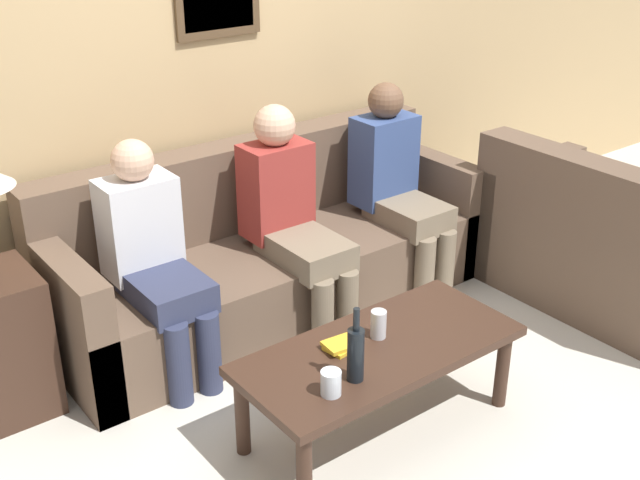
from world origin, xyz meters
name	(u,v)px	position (x,y,z in m)	size (l,w,h in m)	color
ground_plane	(324,344)	(0.00, 0.00, 0.00)	(16.00, 16.00, 0.00)	beige
wall_back	(216,55)	(0.00, 0.92, 1.30)	(9.00, 0.08, 2.60)	tan
couch_main	(268,256)	(0.00, 0.49, 0.30)	(2.37, 0.81, 0.87)	brown
couch_side	(609,252)	(1.49, -0.59, 0.31)	(0.81, 1.34, 0.87)	brown
coffee_table	(379,357)	(-0.22, -0.66, 0.35)	(1.20, 0.54, 0.41)	#382319
wine_bottle	(356,353)	(-0.45, -0.77, 0.53)	(0.07, 0.07, 0.31)	black
drinking_glass	(331,383)	(-0.58, -0.79, 0.46)	(0.08, 0.08, 0.10)	silver
book_stack	(341,346)	(-0.36, -0.58, 0.43)	(0.15, 0.12, 0.03)	gold
soda_can	(378,324)	(-0.18, -0.60, 0.47)	(0.07, 0.07, 0.12)	#BCBCC1
person_left	(153,255)	(-0.72, 0.33, 0.59)	(0.34, 0.61, 1.11)	#2D334C
person_middle	(291,214)	(0.02, 0.30, 0.61)	(0.34, 0.66, 1.14)	#756651
person_right	(397,182)	(0.75, 0.31, 0.61)	(0.34, 0.61, 1.14)	#756651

